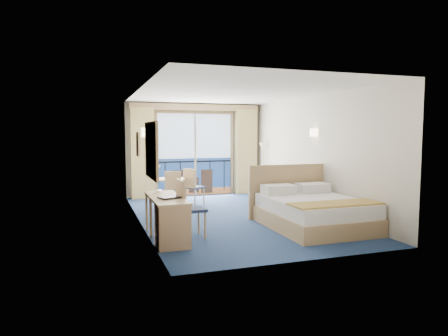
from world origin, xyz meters
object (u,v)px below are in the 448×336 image
armchair (268,191)px  desk (171,221)px  desk_chair (187,205)px  nightstand (306,201)px  table_chair_a (192,185)px  bed (312,211)px  table_chair_b (172,189)px  floor_lamp (262,156)px  round_table (171,185)px

armchair → desk: bearing=16.7°
desk_chair → nightstand: bearing=-70.9°
table_chair_a → bed: bearing=176.5°
nightstand → table_chair_b: 3.17m
desk_chair → table_chair_b: desk_chair is taller
floor_lamp → table_chair_b: size_ratio=1.69×
floor_lamp → desk: floor_lamp is taller
desk_chair → table_chair_a: size_ratio=1.10×
bed → desk: 2.88m
desk → desk_chair: bearing=46.9°
table_chair_a → round_table: bearing=53.1°
floor_lamp → desk: bearing=-129.4°
desk → armchair: bearing=44.4°
floor_lamp → round_table: 3.06m
round_table → desk_chair: bearing=-96.0°
bed → desk_chair: (-2.50, 0.01, 0.26)m
desk → table_chair_b: bearing=78.6°
floor_lamp → table_chair_a: size_ratio=1.66×
armchair → desk_chair: 3.90m
floor_lamp → desk_chair: (-3.20, -3.95, -0.60)m
bed → table_chair_b: bearing=131.1°
floor_lamp → round_table: floor_lamp is taller
desk_chair → round_table: bearing=-9.4°
bed → round_table: size_ratio=2.81×
desk_chair → table_chair_a: desk_chair is taller
nightstand → table_chair_b: (-2.89, 1.28, 0.24)m
armchair → floor_lamp: size_ratio=0.46×
desk_chair → round_table: desk_chair is taller
desk → bed: bearing=7.5°
bed → table_chair_b: bed is taller
bed → round_table: bearing=124.7°
nightstand → table_chair_a: (-2.26, 1.78, 0.25)m
desk → table_chair_b: size_ratio=1.71×
desk → round_table: (0.69, 3.51, 0.12)m
armchair → table_chair_a: table_chair_a is taller
armchair → table_chair_b: 2.57m
armchair → desk: desk is taller
nightstand → round_table: (-2.80, 1.83, 0.26)m
bed → armchair: 2.73m
table_chair_a → table_chair_b: bearing=96.6°
floor_lamp → desk: size_ratio=0.99×
nightstand → desk: (-3.49, -1.68, 0.13)m
floor_lamp → desk: 5.66m
desk_chair → table_chair_b: bearing=-8.7°
bed → armchair: bed is taller
table_chair_b → floor_lamp: bearing=50.5°
desk → table_chair_b: table_chair_b is taller
floor_lamp → table_chair_a: floor_lamp is taller
floor_lamp → desk_chair: floor_lamp is taller
armchair → table_chair_a: (-1.93, 0.37, 0.21)m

